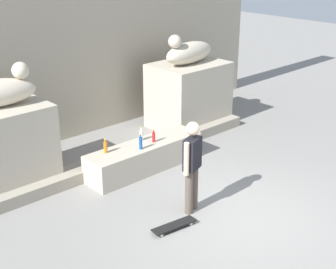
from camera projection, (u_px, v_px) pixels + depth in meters
ground_plane at (243, 218)px, 8.44m from camera, size 40.00×40.00×0.00m
facade_wall at (63, 24)px, 11.20m from camera, size 11.94×0.60×5.31m
pedestal_left at (0, 148)px, 9.23m from camera, size 1.83×1.37×1.62m
pedestal_right at (189, 95)px, 12.37m from camera, size 1.83×1.37×1.62m
statue_reclining_right at (188, 52)px, 11.94m from camera, size 1.65×0.74×0.78m
ledge_block at (145, 156)px, 10.14m from camera, size 2.63×0.69×0.58m
skater at (192, 163)px, 8.35m from camera, size 0.51×0.31×1.67m
skateboard at (174, 225)px, 8.11m from camera, size 0.82×0.31×0.08m
bottle_blue at (141, 143)px, 9.73m from camera, size 0.07×0.07×0.32m
bottle_red at (154, 137)px, 10.08m from camera, size 0.06×0.06×0.28m
bottle_orange at (105, 147)px, 9.57m from camera, size 0.07×0.07×0.29m
bottle_clear at (141, 135)px, 10.17m from camera, size 0.07×0.07×0.28m
stair_step at (129, 156)px, 10.58m from camera, size 6.85×0.50×0.24m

